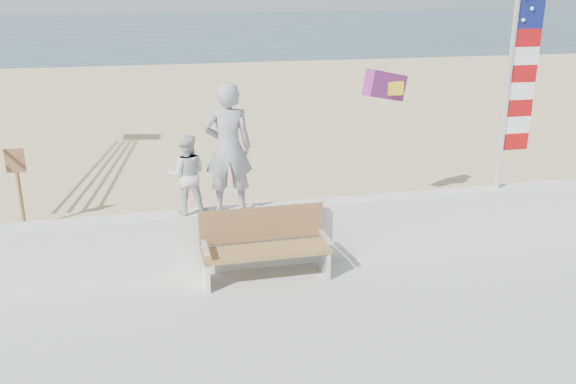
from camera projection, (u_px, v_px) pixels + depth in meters
name	position (u px, v px, depth m)	size (l,w,h in m)	color
ground	(306.00, 343.00, 7.46)	(220.00, 220.00, 0.00)	#284151
sand	(216.00, 155.00, 15.75)	(90.00, 40.00, 0.08)	tan
seawall	(272.00, 234.00, 9.10)	(30.00, 0.35, 0.90)	silver
adult	(228.00, 148.00, 8.53)	(0.67, 0.44, 1.85)	gray
child	(187.00, 174.00, 8.51)	(0.56, 0.43, 1.14)	silver
bench	(265.00, 244.00, 8.62)	(1.80, 0.57, 1.00)	olive
flag	(518.00, 67.00, 9.19)	(0.50, 0.08, 3.50)	white
parafoil_kite	(386.00, 86.00, 10.84)	(0.93, 0.56, 0.63)	red
sign	(18.00, 182.00, 10.53)	(0.32, 0.07, 1.46)	olive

